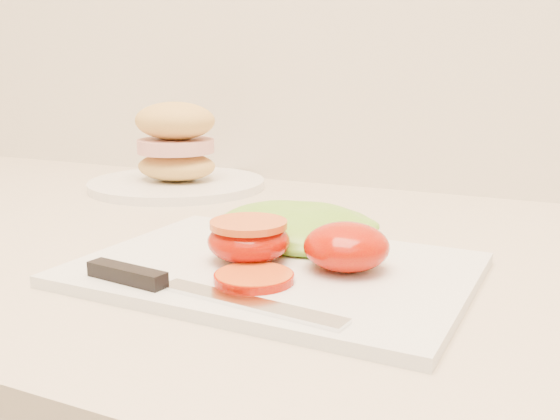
% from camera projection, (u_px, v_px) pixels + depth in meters
% --- Properties ---
extents(cutting_board, '(0.33, 0.24, 0.01)m').
position_uv_depth(cutting_board, '(275.00, 269.00, 0.53)').
color(cutting_board, silver).
rests_on(cutting_board, counter).
extents(tomato_half_dome, '(0.07, 0.07, 0.04)m').
position_uv_depth(tomato_half_dome, '(346.00, 246.00, 0.51)').
color(tomato_half_dome, '#B51E00').
rests_on(tomato_half_dome, cutting_board).
extents(tomato_half_cut, '(0.07, 0.07, 0.04)m').
position_uv_depth(tomato_half_cut, '(249.00, 239.00, 0.53)').
color(tomato_half_cut, '#B51E00').
rests_on(tomato_half_cut, cutting_board).
extents(tomato_slice_0, '(0.06, 0.06, 0.01)m').
position_uv_depth(tomato_slice_0, '(254.00, 277.00, 0.49)').
color(tomato_slice_0, orange).
rests_on(tomato_slice_0, cutting_board).
extents(lettuce_leaf_0, '(0.18, 0.14, 0.03)m').
position_uv_depth(lettuce_leaf_0, '(295.00, 227.00, 0.59)').
color(lettuce_leaf_0, '#73BF32').
rests_on(lettuce_leaf_0, cutting_board).
extents(knife, '(0.22, 0.04, 0.01)m').
position_uv_depth(knife, '(172.00, 285.00, 0.47)').
color(knife, silver).
rests_on(knife, cutting_board).
extents(sandwich_plate, '(0.25, 0.25, 0.12)m').
position_uv_depth(sandwich_plate, '(176.00, 157.00, 0.90)').
color(sandwich_plate, white).
rests_on(sandwich_plate, counter).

